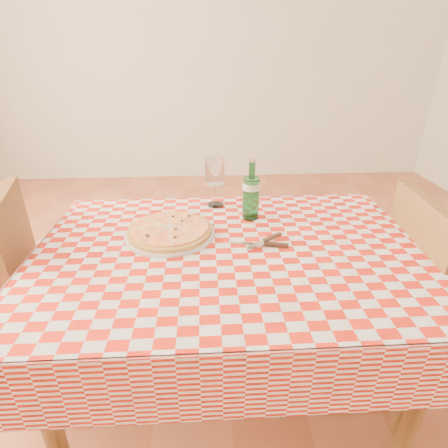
{
  "coord_description": "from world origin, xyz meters",
  "views": [
    {
      "loc": [
        -0.08,
        -1.0,
        1.35
      ],
      "look_at": [
        -0.02,
        0.06,
        0.82
      ],
      "focal_mm": 28.0,
      "sensor_mm": 36.0,
      "label": 1
    }
  ],
  "objects_px": {
    "dining_table": "(231,273)",
    "chair_near": "(430,296)",
    "wine_glass": "(215,183)",
    "water_bottle": "(251,189)",
    "pizza_plate": "(170,230)"
  },
  "relations": [
    {
      "from": "chair_near",
      "to": "wine_glass",
      "type": "xyz_separation_m",
      "value": [
        -0.79,
        0.36,
        0.34
      ]
    },
    {
      "from": "chair_near",
      "to": "water_bottle",
      "type": "bearing_deg",
      "value": 166.07
    },
    {
      "from": "dining_table",
      "to": "chair_near",
      "type": "relative_size",
      "value": 1.32
    },
    {
      "from": "pizza_plate",
      "to": "water_bottle",
      "type": "relative_size",
      "value": 1.34
    },
    {
      "from": "water_bottle",
      "to": "wine_glass",
      "type": "height_order",
      "value": "water_bottle"
    },
    {
      "from": "dining_table",
      "to": "water_bottle",
      "type": "bearing_deg",
      "value": 67.97
    },
    {
      "from": "dining_table",
      "to": "water_bottle",
      "type": "xyz_separation_m",
      "value": [
        0.09,
        0.23,
        0.22
      ]
    },
    {
      "from": "dining_table",
      "to": "chair_near",
      "type": "bearing_deg",
      "value": 0.11
    },
    {
      "from": "pizza_plate",
      "to": "dining_table",
      "type": "bearing_deg",
      "value": -26.33
    },
    {
      "from": "dining_table",
      "to": "wine_glass",
      "type": "bearing_deg",
      "value": 96.3
    },
    {
      "from": "pizza_plate",
      "to": "water_bottle",
      "type": "bearing_deg",
      "value": 22.64
    },
    {
      "from": "dining_table",
      "to": "water_bottle",
      "type": "height_order",
      "value": "water_bottle"
    },
    {
      "from": "chair_near",
      "to": "pizza_plate",
      "type": "relative_size",
      "value": 2.86
    },
    {
      "from": "chair_near",
      "to": "water_bottle",
      "type": "xyz_separation_m",
      "value": [
        -0.66,
        0.23,
        0.36
      ]
    },
    {
      "from": "chair_near",
      "to": "wine_glass",
      "type": "height_order",
      "value": "wine_glass"
    }
  ]
}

